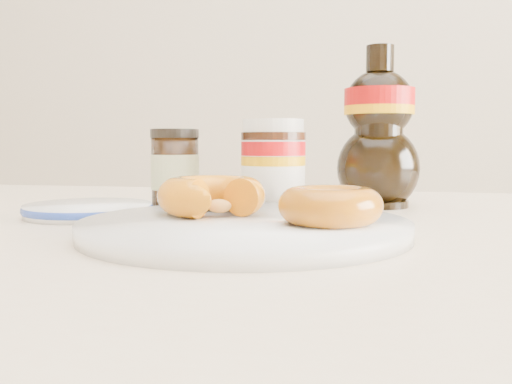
% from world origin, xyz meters
% --- Properties ---
extents(dining_table, '(1.40, 0.90, 0.75)m').
position_xyz_m(dining_table, '(0.00, 0.10, 0.67)').
color(dining_table, beige).
rests_on(dining_table, ground).
extents(plate, '(0.29, 0.29, 0.01)m').
position_xyz_m(plate, '(-0.02, 0.05, 0.76)').
color(plate, white).
rests_on(plate, dining_table).
extents(donut_bitten, '(0.13, 0.13, 0.04)m').
position_xyz_m(donut_bitten, '(-0.06, 0.08, 0.78)').
color(donut_bitten, orange).
rests_on(donut_bitten, plate).
extents(donut_whole, '(0.10, 0.10, 0.03)m').
position_xyz_m(donut_whole, '(0.06, 0.03, 0.78)').
color(donut_whole, '#AC6B0B').
rests_on(donut_whole, plate).
extents(nutella_jar, '(0.08, 0.08, 0.11)m').
position_xyz_m(nutella_jar, '(-0.03, 0.24, 0.81)').
color(nutella_jar, white).
rests_on(nutella_jar, dining_table).
extents(syrup_bottle, '(0.12, 0.10, 0.21)m').
position_xyz_m(syrup_bottle, '(0.10, 0.31, 0.85)').
color(syrup_bottle, black).
rests_on(syrup_bottle, dining_table).
extents(dark_jar, '(0.06, 0.06, 0.10)m').
position_xyz_m(dark_jar, '(-0.16, 0.26, 0.80)').
color(dark_jar, black).
rests_on(dark_jar, dining_table).
extents(blue_rim_saucer, '(0.14, 0.14, 0.01)m').
position_xyz_m(blue_rim_saucer, '(-0.22, 0.14, 0.76)').
color(blue_rim_saucer, white).
rests_on(blue_rim_saucer, dining_table).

